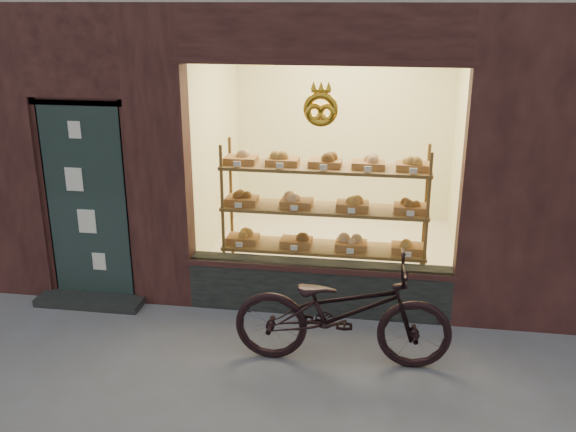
# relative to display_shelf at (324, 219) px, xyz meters

# --- Properties ---
(display_shelf) EXTENTS (2.20, 0.45, 1.70)m
(display_shelf) POSITION_rel_display_shelf_xyz_m (0.00, 0.00, 0.00)
(display_shelf) COLOR brown
(display_shelf) RESTS_ON ground
(bicycle) EXTENTS (1.95, 0.73, 1.01)m
(bicycle) POSITION_rel_display_shelf_xyz_m (0.31, -1.38, -0.37)
(bicycle) COLOR black
(bicycle) RESTS_ON ground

